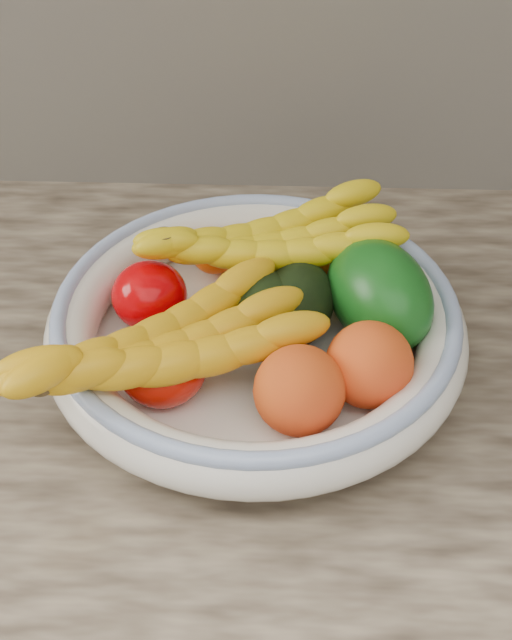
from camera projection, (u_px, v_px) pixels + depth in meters
The scene contains 14 objects.
kitchen_counter at pixel (257, 603), 1.24m from camera, with size 2.44×0.66×1.40m.
fruit_bowl at pixel (256, 329), 0.91m from camera, with size 0.39×0.39×0.08m.
clementine_back_left at pixel (214, 252), 0.99m from camera, with size 0.05×0.05×0.04m, color #F35805.
clementine_back_right at pixel (304, 267), 0.97m from camera, with size 0.05×0.05×0.05m, color #DE6404.
clementine_back_mid at pixel (255, 284), 0.95m from camera, with size 0.05×0.05×0.05m, color #FF5205.
tomato_left at pixel (149, 295), 0.92m from camera, with size 0.07×0.07×0.06m, color #C50004.
tomato_near_left at pixel (162, 365), 0.85m from camera, with size 0.08×0.08×0.07m, color red.
avocado_center at pixel (266, 313), 0.90m from camera, with size 0.07×0.10×0.07m, color black.
avocado_right at pixel (296, 305), 0.91m from camera, with size 0.07×0.10×0.07m, color black.
green_mango at pixel (379, 294), 0.90m from camera, with size 0.08×0.13×0.09m, color #0D4911.
peach_front at pixel (299, 391), 0.82m from camera, with size 0.08×0.08×0.08m, color orange.
peach_right at pixel (369, 365), 0.84m from camera, with size 0.08×0.08×0.08m, color orange.
banana_bunch_back at pixel (267, 248), 0.94m from camera, with size 0.27×0.10×0.08m, color yellow, non-canonical shape.
banana_bunch_front at pixel (161, 355), 0.83m from camera, with size 0.30×0.12×0.08m, color gold, non-canonical shape.
Camera 1 is at (0.02, 0.98, 1.55)m, focal length 55.00 mm.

